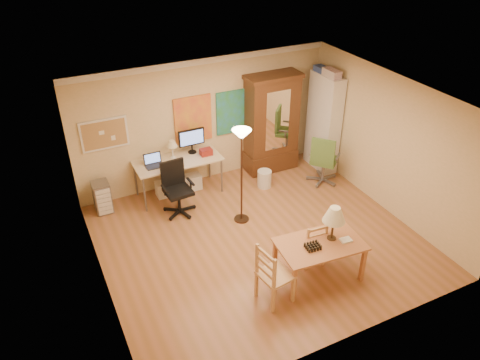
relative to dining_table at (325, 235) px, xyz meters
name	(u,v)px	position (x,y,z in m)	size (l,w,h in m)	color
floor	(259,240)	(-0.51, 1.24, -0.81)	(5.50, 5.50, 0.00)	#905E33
crown_molding	(202,61)	(-0.51, 3.70, 1.83)	(5.50, 0.08, 0.12)	white
corkboard	(104,134)	(-2.56, 3.71, 0.69)	(0.90, 0.04, 0.62)	tan
art_panel_left	(193,120)	(-0.76, 3.71, 0.64)	(0.80, 0.04, 1.00)	yellow
art_panel_right	(233,112)	(0.14, 3.71, 0.64)	(0.75, 0.04, 0.95)	teal
dining_table	(325,235)	(0.00, 0.00, 0.00)	(1.43, 0.93, 1.28)	#9A6232
ladder_chair_back	(312,244)	(-0.01, 0.31, -0.41)	(0.42, 0.41, 0.85)	#B77D54
ladder_chair_left	(274,276)	(-1.01, -0.15, -0.33)	(0.53, 0.55, 1.04)	#B77D54
torchiere_lamp	(242,149)	(-0.52, 1.94, 0.73)	(0.35, 0.35, 1.92)	#3A2317
computer_desk	(179,172)	(-1.24, 3.40, -0.32)	(1.76, 0.77, 1.33)	beige
office_chair_black	(178,200)	(-1.52, 2.73, -0.52)	(0.66, 0.66, 1.07)	black
office_chair_green	(323,170)	(1.68, 2.42, -0.51)	(0.73, 0.73, 1.13)	slate
drawer_cart	(102,197)	(-2.84, 3.41, -0.49)	(0.32, 0.38, 0.64)	slate
armoire	(271,129)	(0.97, 3.48, 0.16)	(1.21, 0.57, 2.22)	#3D2510
bookshelf	(323,123)	(2.04, 3.04, 0.28)	(0.33, 0.88, 2.19)	white
wastebin	(264,179)	(0.46, 2.82, -0.62)	(0.30, 0.30, 0.38)	silver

